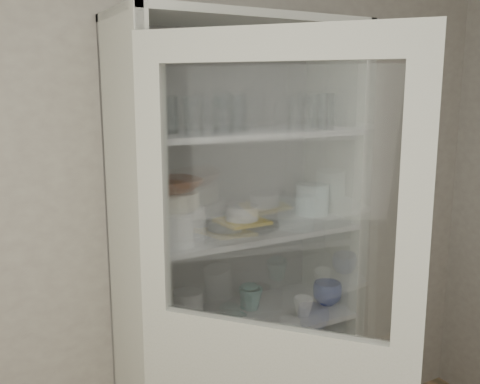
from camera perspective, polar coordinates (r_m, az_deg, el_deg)
wall_back at (r=2.33m, az=-7.03°, el=-2.11°), size 3.60×0.02×2.60m
pantry_cabinet at (r=2.38m, az=-0.75°, el=-10.83°), size 1.00×0.45×2.10m
tumbler_0 at (r=1.89m, az=-8.61°, el=7.94°), size 0.09×0.09×0.14m
tumbler_1 at (r=1.98m, az=-1.80°, el=8.39°), size 0.08×0.08×0.15m
tumbler_2 at (r=1.89m, az=-4.95°, el=8.05°), size 0.07×0.07×0.14m
tumbler_3 at (r=2.03m, az=-0.31°, el=8.42°), size 0.09×0.09×0.15m
tumbler_4 at (r=2.21m, az=8.47°, el=8.50°), size 0.08×0.08×0.15m
tumbler_5 at (r=2.14m, az=5.96°, el=8.25°), size 0.08×0.08×0.13m
tumbler_6 at (r=2.19m, az=9.08°, el=8.47°), size 0.09×0.09×0.15m
tumbler_7 at (r=2.02m, az=-7.67°, el=8.23°), size 0.09×0.09×0.14m
tumbler_8 at (r=2.02m, az=-7.49°, el=8.06°), size 0.07×0.07×0.13m
tumbler_9 at (r=2.18m, az=-0.06°, el=8.36°), size 0.08×0.08×0.13m
tumbler_10 at (r=2.15m, az=-0.44°, el=8.34°), size 0.08×0.08×0.13m
goblet_0 at (r=2.10m, az=-11.50°, el=8.53°), size 0.07×0.07×0.16m
goblet_1 at (r=2.23m, az=-1.77°, el=8.81°), size 0.07×0.07×0.16m
goblet_2 at (r=2.25m, az=-1.96°, el=9.02°), size 0.08×0.08×0.17m
goblet_3 at (r=2.46m, az=6.71°, el=9.02°), size 0.07×0.07×0.17m
plate_stack_front at (r=2.02m, az=-7.14°, el=-3.48°), size 0.24×0.24×0.13m
plate_stack_back at (r=2.19m, az=-9.57°, el=-2.76°), size 0.19×0.19×0.10m
cream_bowl at (r=2.00m, az=-7.20°, el=-0.88°), size 0.22×0.22×0.06m
terracotta_bowl at (r=1.99m, az=-7.24°, el=0.72°), size 0.22×0.22×0.05m
glass_platter at (r=2.22m, az=0.21°, el=-3.51°), size 0.39×0.39×0.02m
yellow_trivet at (r=2.21m, az=0.21°, el=-3.13°), size 0.19×0.19×0.01m
white_ramekin at (r=2.21m, az=0.21°, el=-2.23°), size 0.18×0.18×0.06m
grey_bowl_stack at (r=2.45m, az=7.69°, el=-0.75°), size 0.15×0.15×0.14m
mug_blue at (r=2.50m, az=9.30°, el=-10.61°), size 0.16×0.16×0.10m
mug_teal at (r=2.41m, az=1.16°, el=-11.28°), size 0.14×0.14×0.10m
mug_white at (r=2.37m, az=6.78°, el=-12.04°), size 0.11×0.11×0.08m
teal_jar at (r=2.43m, az=1.02°, el=-11.12°), size 0.08×0.08×0.10m
measuring_cups at (r=2.28m, az=-1.07°, el=-13.43°), size 0.11×0.11×0.04m
white_canister at (r=2.27m, az=-5.52°, el=-12.20°), size 0.16×0.16×0.14m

